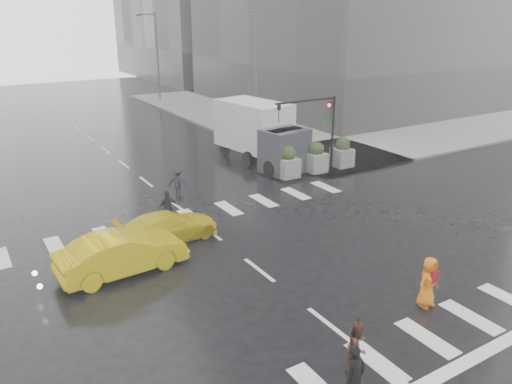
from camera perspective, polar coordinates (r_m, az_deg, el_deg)
ground at (r=18.54m, az=0.38°, el=-8.90°), size 120.00×120.00×0.00m
sidewalk_ne at (r=42.99m, az=10.21°, el=7.59°), size 35.00×35.00×0.15m
road_markings at (r=18.53m, az=0.38°, el=-8.89°), size 18.00×48.00×0.01m
traffic_signal_pole at (r=28.61m, az=7.29°, el=8.15°), size 4.45×0.42×4.50m
street_lamp_near at (r=37.50m, az=-0.09°, el=13.71°), size 2.15×0.22×9.00m
street_lamp_far at (r=55.48m, az=-11.36°, el=15.29°), size 2.15×0.22×9.00m
planter_west at (r=28.11m, az=3.64°, el=3.37°), size 1.10×1.10×1.80m
planter_mid at (r=29.27m, az=6.86°, el=3.93°), size 1.10×1.10×1.80m
planter_east at (r=30.52m, az=9.82°, el=4.43°), size 1.10×1.10×1.80m
pedestrian_black at (r=12.29m, az=11.49°, el=-16.85°), size 1.05×1.06×2.43m
pedestrian_brown at (r=13.85m, az=11.57°, el=-16.86°), size 0.85×0.77×1.43m
pedestrian_orange at (r=16.96m, az=19.10°, el=-9.70°), size 0.86×0.59×1.70m
pedestrian_far_a at (r=22.38m, az=-10.03°, el=-1.78°), size 0.96×0.62×1.58m
pedestrian_far_b at (r=25.68m, az=-8.95°, el=1.10°), size 1.15×1.05×1.56m
taxi_mid at (r=18.68m, az=-15.05°, el=-6.77°), size 4.72×1.93×1.52m
taxi_rear at (r=20.86m, az=-10.05°, el=-3.94°), size 3.85×1.95×1.23m
box_truck at (r=31.02m, az=0.61°, el=6.87°), size 2.62×6.99×3.71m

